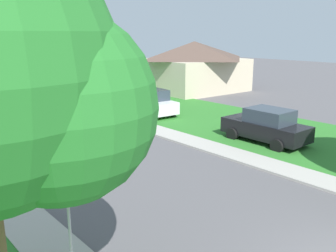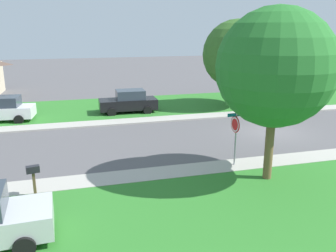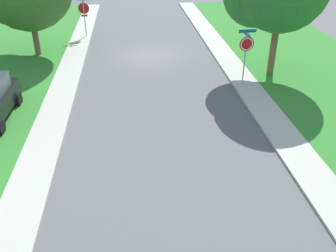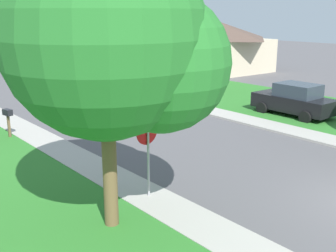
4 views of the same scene
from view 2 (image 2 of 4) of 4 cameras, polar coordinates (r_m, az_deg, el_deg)
ground_plane at (r=23.13m, az=16.15°, el=-0.89°), size 120.00×120.00×0.00m
sidewalk_east at (r=24.38m, az=-15.17°, el=0.14°), size 1.40×56.00×0.10m
lawn_east at (r=28.95m, az=-15.27°, el=2.50°), size 8.00×56.00×0.08m
sidewalk_west at (r=15.48m, az=-14.80°, el=-8.80°), size 1.40×56.00×0.10m
lawn_west at (r=11.35m, az=-14.37°, el=-18.45°), size 8.00×56.00×0.08m
stop_sign_near_corner at (r=28.81m, az=20.03°, el=5.77°), size 0.92×0.92×2.77m
stop_sign_far_corner at (r=16.45m, az=10.78°, el=-0.29°), size 0.92×0.92×2.77m
car_white_driveway_right at (r=26.92m, az=-25.14°, el=2.42°), size 2.40×4.48×1.76m
car_black_behind_trees at (r=27.13m, az=-6.33°, el=3.91°), size 2.09×4.33×1.76m
tree_across_right at (r=29.25m, az=11.06°, el=10.96°), size 5.78×5.37×6.97m
tree_sidewalk_near at (r=15.11m, az=16.87°, el=8.50°), size 5.11×4.76×7.15m
mailbox at (r=14.35m, az=-20.82°, el=-7.14°), size 0.32×0.52×1.31m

